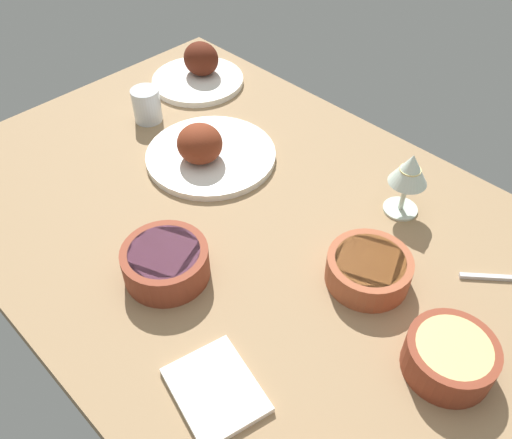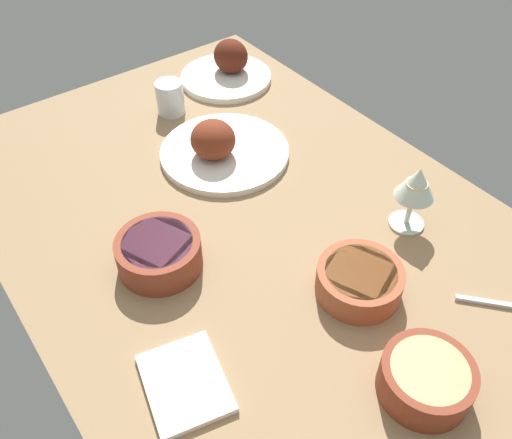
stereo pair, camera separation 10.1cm
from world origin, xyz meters
TOP-DOWN VIEW (x-y plane):
  - dining_table at (0.00, 0.00)cm, footprint 140.00×90.00cm
  - plate_center_main at (22.63, -7.05)cm, footprint 29.17×29.17cm
  - plate_far_side at (50.12, -28.42)cm, footprint 24.38×24.38cm
  - bowl_soup at (-23.44, -4.71)cm, footprint 15.04×15.04cm
  - bowl_onions at (2.74, 19.88)cm, footprint 15.48×15.48cm
  - bowl_pasta at (-42.81, 0.86)cm, footprint 13.96×13.96cm
  - wine_glass at (-17.28, -24.29)cm, footprint 7.60×7.60cm
  - water_tumbler at (45.01, -7.49)cm, footprint 6.80×6.80cm
  - folded_napkin at (-20.60, 29.05)cm, footprint 16.95×14.84cm
  - fork_loose at (-41.73, -22.99)cm, footprint 14.19×12.56cm

SIDE VIEW (x-z plane):
  - dining_table at x=0.00cm, z-range 0.00..4.00cm
  - fork_loose at x=-41.73cm, z-range 4.00..4.80cm
  - folded_napkin at x=-20.60cm, z-range 4.00..5.20cm
  - plate_center_main at x=22.63cm, z-range 1.71..11.56cm
  - bowl_soup at x=-23.44cm, z-range 4.24..9.69cm
  - plate_far_side at x=50.12cm, z-range 1.93..12.03cm
  - bowl_pasta at x=-42.81cm, z-range 4.25..10.35cm
  - bowl_onions at x=2.74cm, z-range 4.25..10.49cm
  - water_tumbler at x=45.01cm, z-range 4.00..12.26cm
  - wine_glass at x=-17.28cm, z-range 6.93..20.93cm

